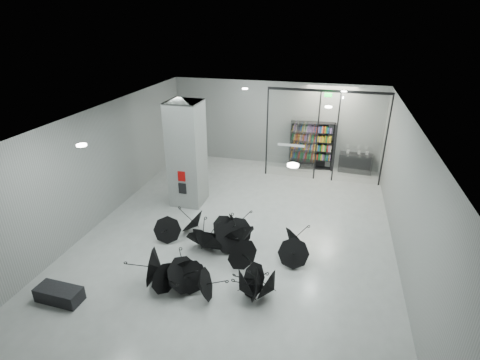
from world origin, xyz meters
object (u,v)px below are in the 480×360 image
(column, at_px, (187,154))
(shop_counter, at_px, (355,163))
(bench, at_px, (59,294))
(bookshelf, at_px, (312,146))
(umbrella_cluster, at_px, (219,256))

(column, xyz_separation_m, shop_counter, (6.42, 4.79, -1.55))
(bench, relative_size, shop_counter, 0.80)
(bookshelf, height_order, umbrella_cluster, bookshelf)
(column, xyz_separation_m, bench, (-1.19, -6.03, -1.81))
(bench, relative_size, umbrella_cluster, 0.23)
(column, bearing_deg, bookshelf, 47.63)
(bookshelf, relative_size, umbrella_cluster, 0.43)
(column, relative_size, bench, 3.33)
(column, distance_m, shop_counter, 8.16)
(column, distance_m, bench, 6.41)
(column, bearing_deg, shop_counter, 36.75)
(bench, bearing_deg, bookshelf, 64.71)
(column, relative_size, umbrella_cluster, 0.77)
(bookshelf, bearing_deg, shop_counter, -5.80)
(bench, xyz_separation_m, bookshelf, (5.52, 10.78, 0.94))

